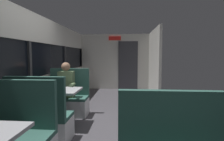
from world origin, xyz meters
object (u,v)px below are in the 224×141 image
object	(u,v)px
bench_mid_window_facing_end	(41,122)
dining_table_mid_window	(57,94)
bench_mid_window_facing_entry	(68,101)
seated_passenger	(67,93)

from	to	relation	value
bench_mid_window_facing_end	dining_table_mid_window	bearing A→B (deg)	90.00
dining_table_mid_window	bench_mid_window_facing_end	distance (m)	0.77
bench_mid_window_facing_entry	seated_passenger	size ratio (longest dim) A/B	0.87
dining_table_mid_window	bench_mid_window_facing_entry	distance (m)	0.77
bench_mid_window_facing_entry	seated_passenger	distance (m)	0.22
bench_mid_window_facing_entry	seated_passenger	bearing A→B (deg)	-90.00
dining_table_mid_window	seated_passenger	xyz separation A→B (m)	(0.00, 0.63, -0.10)
bench_mid_window_facing_end	bench_mid_window_facing_entry	bearing A→B (deg)	90.00
bench_mid_window_facing_end	bench_mid_window_facing_entry	world-z (taller)	same
seated_passenger	dining_table_mid_window	bearing A→B (deg)	-90.00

